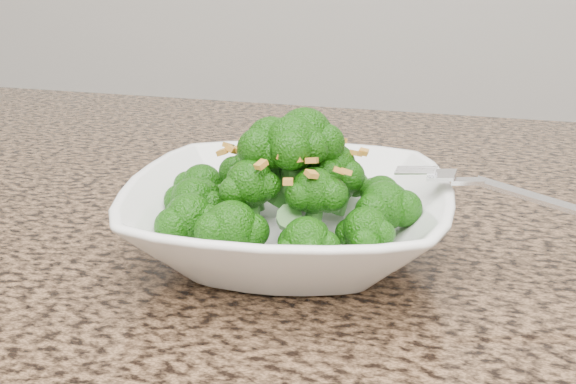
% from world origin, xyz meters
% --- Properties ---
extents(granite_counter, '(1.64, 1.04, 0.03)m').
position_xyz_m(granite_counter, '(0.00, 0.30, 0.89)').
color(granite_counter, brown).
rests_on(granite_counter, cabinet).
extents(bowl, '(0.27, 0.27, 0.06)m').
position_xyz_m(bowl, '(0.04, 0.31, 0.93)').
color(bowl, white).
rests_on(bowl, granite_counter).
extents(broccoli_pile, '(0.21, 0.21, 0.07)m').
position_xyz_m(broccoli_pile, '(0.04, 0.31, 0.99)').
color(broccoli_pile, '#18590A').
rests_on(broccoli_pile, bowl).
extents(garlic_topping, '(0.12, 0.12, 0.01)m').
position_xyz_m(garlic_topping, '(0.04, 0.31, 1.03)').
color(garlic_topping, gold).
rests_on(garlic_topping, broccoli_pile).
extents(fork, '(0.19, 0.04, 0.01)m').
position_xyz_m(fork, '(0.16, 0.33, 0.96)').
color(fork, silver).
rests_on(fork, bowl).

